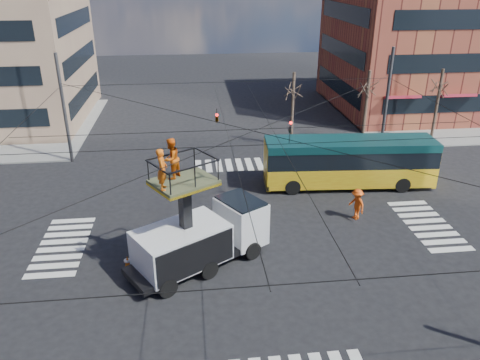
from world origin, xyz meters
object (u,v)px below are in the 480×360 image
(city_bus, at_px, (349,161))
(flagger, at_px, (357,204))
(worker_ground, at_px, (176,249))
(utility_truck, at_px, (201,226))
(traffic_cone, at_px, (128,262))

(city_bus, relative_size, flagger, 5.94)
(city_bus, relative_size, worker_ground, 5.77)
(utility_truck, bearing_deg, traffic_cone, 149.77)
(worker_ground, bearing_deg, city_bus, -57.26)
(worker_ground, distance_m, flagger, 10.80)
(utility_truck, relative_size, flagger, 3.82)
(city_bus, distance_m, flagger, 4.68)
(utility_truck, xyz_separation_m, traffic_cone, (-3.55, -0.09, -1.74))
(traffic_cone, bearing_deg, flagger, 16.15)
(traffic_cone, bearing_deg, worker_ground, 0.03)
(traffic_cone, bearing_deg, utility_truck, 1.39)
(utility_truck, bearing_deg, city_bus, 7.39)
(utility_truck, relative_size, worker_ground, 3.71)
(flagger, bearing_deg, city_bus, 149.06)
(city_bus, distance_m, traffic_cone, 15.81)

